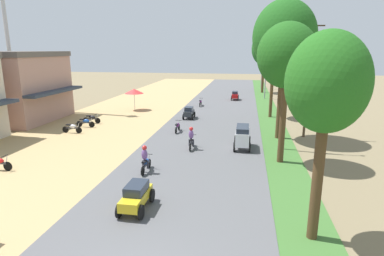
% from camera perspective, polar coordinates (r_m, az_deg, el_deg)
% --- Properties ---
extents(shophouse_mid, '(9.46, 8.42, 6.90)m').
position_cam_1_polar(shophouse_mid, '(37.01, -29.24, 6.45)').
color(shophouse_mid, tan).
rests_on(shophouse_mid, ground).
extents(parked_motorbike_second, '(1.80, 0.54, 0.94)m').
position_cam_1_polar(parked_motorbike_second, '(29.41, -20.55, 0.09)').
color(parked_motorbike_second, black).
rests_on(parked_motorbike_second, dirt_shoulder).
extents(parked_motorbike_third, '(1.80, 0.54, 0.94)m').
position_cam_1_polar(parked_motorbike_third, '(31.23, -18.41, 1.03)').
color(parked_motorbike_third, black).
rests_on(parked_motorbike_third, dirt_shoulder).
extents(parked_motorbike_fourth, '(1.80, 0.54, 0.94)m').
position_cam_1_polar(parked_motorbike_fourth, '(32.70, -17.41, 1.66)').
color(parked_motorbike_fourth, black).
rests_on(parked_motorbike_fourth, dirt_shoulder).
extents(vendor_umbrella, '(2.20, 2.20, 2.52)m').
position_cam_1_polar(vendor_umbrella, '(38.48, -10.27, 6.47)').
color(vendor_umbrella, '#99999E').
rests_on(vendor_umbrella, dirt_shoulder).
extents(median_tree_nearest, '(2.84, 2.84, 7.71)m').
position_cam_1_polar(median_tree_nearest, '(11.95, 22.88, 7.07)').
color(median_tree_nearest, '#4C351E').
rests_on(median_tree_nearest, median_strip).
extents(median_tree_second, '(3.58, 3.58, 8.65)m').
position_cam_1_polar(median_tree_second, '(20.33, 16.58, 12.11)').
color(median_tree_second, '#4C351E').
rests_on(median_tree_second, median_strip).
extents(median_tree_third, '(4.80, 4.80, 10.74)m').
position_cam_1_polar(median_tree_third, '(26.18, 16.11, 15.22)').
color(median_tree_third, '#4C351E').
rests_on(median_tree_third, median_strip).
extents(median_tree_fourth, '(3.84, 3.84, 9.54)m').
position_cam_1_polar(median_tree_fourth, '(34.60, 14.43, 14.16)').
color(median_tree_fourth, '#4C351E').
rests_on(median_tree_fourth, median_strip).
extents(median_tree_fifth, '(4.06, 4.06, 9.78)m').
position_cam_1_polar(median_tree_fifth, '(54.73, 12.75, 13.58)').
color(median_tree_fifth, '#4C351E').
rests_on(median_tree_fifth, median_strip).
extents(streetlamp_near, '(3.16, 0.20, 8.01)m').
position_cam_1_polar(streetlamp_near, '(23.30, 16.33, 7.29)').
color(streetlamp_near, gray).
rests_on(streetlamp_near, median_strip).
extents(streetlamp_mid, '(3.16, 0.20, 7.53)m').
position_cam_1_polar(streetlamp_mid, '(47.98, 13.04, 10.29)').
color(streetlamp_mid, gray).
rests_on(streetlamp_mid, median_strip).
extents(streetlamp_far, '(3.16, 0.20, 8.17)m').
position_cam_1_polar(streetlamp_far, '(60.69, 12.41, 11.31)').
color(streetlamp_far, gray).
rests_on(streetlamp_far, median_strip).
extents(utility_pole_near, '(1.80, 0.20, 9.13)m').
position_cam_1_polar(utility_pole_near, '(40.86, 18.52, 9.86)').
color(utility_pole_near, brown).
rests_on(utility_pole_near, ground).
extents(utility_pole_far, '(1.80, 0.20, 9.36)m').
position_cam_1_polar(utility_pole_far, '(27.49, 20.02, 8.38)').
color(utility_pole_far, brown).
rests_on(utility_pole_far, ground).
extents(car_sedan_yellow, '(1.10, 2.26, 1.19)m').
position_cam_1_polar(car_sedan_yellow, '(14.84, -9.90, -11.74)').
color(car_sedan_yellow, gold).
rests_on(car_sedan_yellow, road_strip).
extents(car_van_white, '(1.19, 2.41, 1.67)m').
position_cam_1_polar(car_van_white, '(23.41, 8.97, -1.37)').
color(car_van_white, silver).
rests_on(car_van_white, road_strip).
extents(car_hatchback_charcoal, '(1.04, 2.00, 1.23)m').
position_cam_1_polar(car_hatchback_charcoal, '(33.29, -0.54, 2.84)').
color(car_hatchback_charcoal, '#282D33').
rests_on(car_hatchback_charcoal, road_strip).
extents(car_hatchback_red, '(1.04, 2.00, 1.23)m').
position_cam_1_polar(car_hatchback_red, '(46.15, 7.66, 5.81)').
color(car_hatchback_red, red).
rests_on(car_hatchback_red, road_strip).
extents(motorbike_foreground_rider, '(0.54, 1.80, 1.66)m').
position_cam_1_polar(motorbike_foreground_rider, '(18.93, -8.29, -5.56)').
color(motorbike_foreground_rider, black).
rests_on(motorbike_foreground_rider, road_strip).
extents(motorbike_ahead_second, '(0.54, 1.80, 1.66)m').
position_cam_1_polar(motorbike_ahead_second, '(23.03, -0.10, -1.89)').
color(motorbike_ahead_second, black).
rests_on(motorbike_ahead_second, road_strip).
extents(motorbike_ahead_third, '(0.54, 1.80, 0.94)m').
position_cam_1_polar(motorbike_ahead_third, '(27.93, -2.59, 0.32)').
color(motorbike_ahead_third, black).
rests_on(motorbike_ahead_third, road_strip).
extents(motorbike_ahead_fourth, '(0.54, 1.80, 0.94)m').
position_cam_1_polar(motorbike_ahead_fourth, '(40.76, 1.53, 4.63)').
color(motorbike_ahead_fourth, black).
rests_on(motorbike_ahead_fourth, road_strip).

